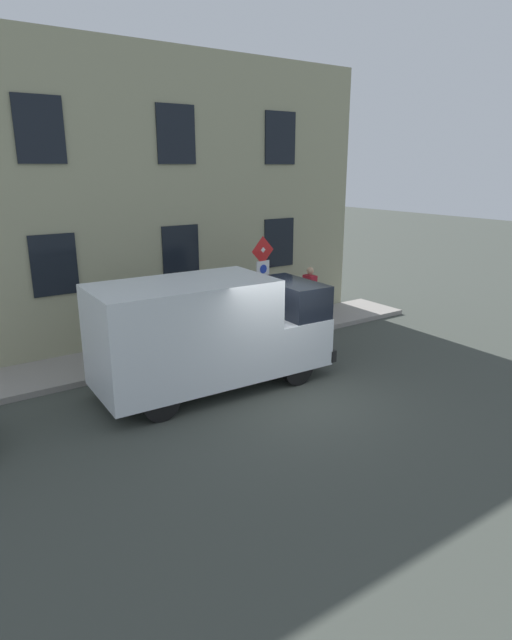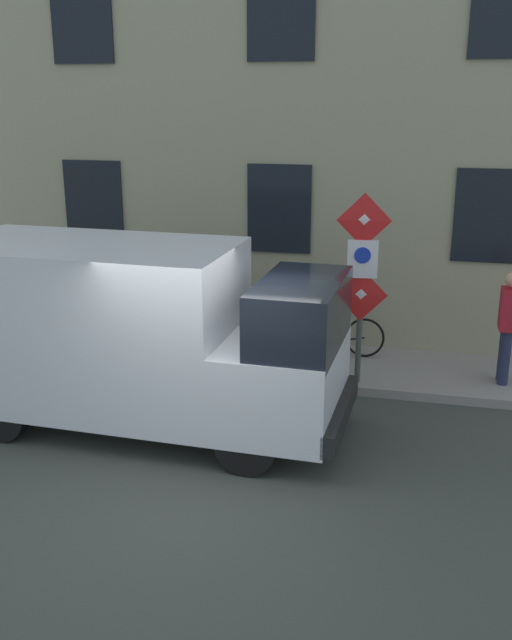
% 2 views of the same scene
% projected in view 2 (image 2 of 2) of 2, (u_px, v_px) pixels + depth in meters
% --- Properties ---
extents(ground_plane, '(80.00, 80.00, 0.00)m').
position_uv_depth(ground_plane, '(199.00, 472.00, 8.60)').
color(ground_plane, '#3D423B').
extents(sidewalk_slab, '(1.93, 14.45, 0.14)m').
position_uv_depth(sidewalk_slab, '(267.00, 361.00, 12.03)').
color(sidewalk_slab, gray).
rests_on(sidewalk_slab, ground_plane).
extents(building_facade, '(0.75, 12.45, 7.78)m').
position_uv_depth(building_facade, '(284.00, 123.00, 12.12)').
color(building_facade, '#9A9A79').
rests_on(building_facade, ground_plane).
extents(sign_post_stacked, '(0.17, 0.56, 2.75)m').
position_uv_depth(sign_post_stacked, '(362.00, 272.00, 10.44)').
color(sign_post_stacked, '#474C47').
rests_on(sign_post_stacked, sidewalk_slab).
extents(delivery_van, '(2.19, 5.40, 2.50)m').
position_uv_depth(delivery_van, '(136.00, 333.00, 9.45)').
color(delivery_van, white).
rests_on(delivery_van, ground_plane).
extents(bicycle_black, '(0.46, 1.71, 0.89)m').
position_uv_depth(bicycle_black, '(333.00, 333.00, 12.06)').
color(bicycle_black, black).
rests_on(bicycle_black, sidewalk_slab).
extents(bicycle_blue, '(0.46, 1.71, 0.89)m').
position_uv_depth(bicycle_blue, '(286.00, 330.00, 12.24)').
color(bicycle_blue, black).
rests_on(bicycle_blue, sidewalk_slab).
extents(bicycle_purple, '(0.46, 1.72, 0.89)m').
position_uv_depth(bicycle_purple, '(240.00, 327.00, 12.41)').
color(bicycle_purple, black).
rests_on(bicycle_purple, sidewalk_slab).
extents(pedestrian, '(0.40, 0.26, 1.72)m').
position_uv_depth(pedestrian, '(508.00, 324.00, 10.70)').
color(pedestrian, '#262B47').
rests_on(pedestrian, sidewalk_slab).
extents(litter_bin, '(0.44, 0.44, 0.90)m').
position_uv_depth(litter_bin, '(211.00, 340.00, 11.48)').
color(litter_bin, '#2D5133').
rests_on(litter_bin, sidewalk_slab).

